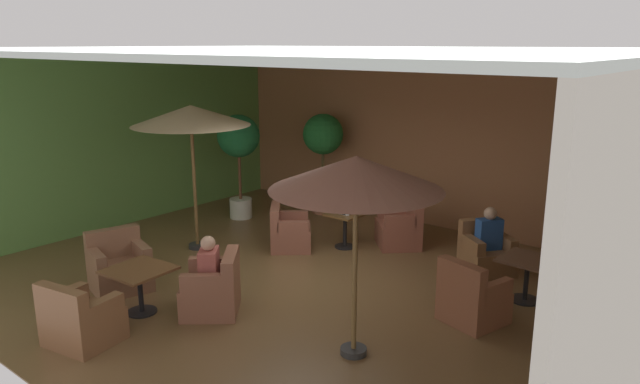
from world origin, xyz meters
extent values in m
cube|color=brown|center=(0.00, 0.00, -0.01)|extent=(9.93, 8.11, 0.02)
cube|color=#A46742|center=(0.00, 4.01, 1.75)|extent=(9.93, 0.08, 3.51)
cube|color=#639B47|center=(-4.93, 0.00, 1.75)|extent=(0.08, 8.11, 3.51)
cube|color=silver|center=(0.00, 0.00, 3.54)|extent=(9.93, 8.11, 0.06)
cylinder|color=black|center=(-0.51, 1.75, 0.01)|extent=(0.38, 0.38, 0.02)
cylinder|color=black|center=(-0.51, 1.75, 0.31)|extent=(0.07, 0.07, 0.61)
cube|color=brown|center=(-0.51, 1.75, 0.63)|extent=(0.61, 0.61, 0.03)
cube|color=brown|center=(0.19, 2.43, 0.22)|extent=(1.08, 1.08, 0.45)
cube|color=brown|center=(0.40, 2.63, 0.69)|extent=(0.67, 0.69, 0.48)
cube|color=brown|center=(0.40, 2.17, 0.56)|extent=(0.50, 0.49, 0.23)
cube|color=brown|center=(-0.07, 2.64, 0.56)|extent=(0.50, 0.49, 0.23)
cube|color=#925440|center=(-1.25, 1.10, 0.21)|extent=(1.06, 1.07, 0.42)
cube|color=#925440|center=(-1.46, 0.92, 0.61)|extent=(0.64, 0.71, 0.38)
cube|color=#925440|center=(-1.44, 1.38, 0.51)|extent=(0.50, 0.46, 0.18)
cube|color=#925440|center=(-1.00, 0.87, 0.51)|extent=(0.50, 0.46, 0.18)
cylinder|color=black|center=(2.92, 1.54, 0.01)|extent=(0.43, 0.43, 0.02)
cylinder|color=black|center=(2.92, 1.54, 0.31)|extent=(0.07, 0.07, 0.61)
cube|color=brown|center=(2.92, 1.54, 0.63)|extent=(0.76, 0.76, 0.03)
cube|color=#8D5D38|center=(2.02, 2.22, 0.20)|extent=(1.01, 1.01, 0.40)
cube|color=#8D5D38|center=(1.80, 2.39, 0.62)|extent=(0.56, 0.67, 0.43)
cube|color=#8D5D38|center=(2.22, 2.43, 0.51)|extent=(0.54, 0.46, 0.21)
cube|color=#8D5D38|center=(1.88, 1.97, 0.51)|extent=(0.54, 0.46, 0.21)
cube|color=brown|center=(2.62, 0.45, 0.21)|extent=(0.88, 0.88, 0.43)
cube|color=brown|center=(2.55, 0.18, 0.66)|extent=(0.73, 0.34, 0.47)
cube|color=brown|center=(2.35, 0.57, 0.54)|extent=(0.26, 0.57, 0.22)
cube|color=brown|center=(2.92, 0.41, 0.54)|extent=(0.26, 0.57, 0.22)
cube|color=brown|center=(4.03, 1.69, 0.20)|extent=(0.81, 0.84, 0.41)
cube|color=brown|center=(4.31, 1.73, 0.59)|extent=(0.26, 0.77, 0.36)
cube|color=brown|center=(4.04, 1.38, 0.50)|extent=(0.57, 0.22, 0.19)
cube|color=brown|center=(3.96, 1.99, 0.50)|extent=(0.57, 0.22, 0.19)
cylinder|color=black|center=(-1.05, -2.22, 0.01)|extent=(0.41, 0.41, 0.02)
cylinder|color=black|center=(-1.05, -2.22, 0.31)|extent=(0.07, 0.07, 0.61)
cube|color=brown|center=(-1.05, -2.22, 0.63)|extent=(0.85, 0.85, 0.03)
cube|color=brown|center=(-0.88, -3.16, 0.21)|extent=(0.91, 0.85, 0.42)
cube|color=brown|center=(-0.83, -3.43, 0.63)|extent=(0.81, 0.30, 0.41)
cube|color=brown|center=(-1.21, -3.18, 0.52)|extent=(0.25, 0.58, 0.20)
cube|color=brown|center=(-0.58, -3.06, 0.52)|extent=(0.25, 0.58, 0.20)
cube|color=brown|center=(-0.33, -1.59, 0.22)|extent=(1.08, 1.08, 0.44)
cube|color=brown|center=(-0.11, -1.40, 0.65)|extent=(0.64, 0.70, 0.41)
cube|color=brown|center=(-0.15, -1.86, 0.56)|extent=(0.53, 0.49, 0.24)
cube|color=brown|center=(-0.57, -1.37, 0.56)|extent=(0.53, 0.49, 0.24)
cube|color=#8A5C41|center=(-1.97, -1.94, 0.22)|extent=(0.94, 0.99, 0.45)
cube|color=#8A5C41|center=(-2.25, -1.86, 0.67)|extent=(0.39, 0.82, 0.45)
cube|color=#8A5C41|center=(-1.84, -1.64, 0.56)|extent=(0.60, 0.31, 0.23)
cube|color=#8A5C41|center=(-2.03, -2.27, 0.56)|extent=(0.60, 0.31, 0.23)
cylinder|color=#2D2D2D|center=(1.89, -1.27, 0.04)|extent=(0.32, 0.32, 0.08)
cylinder|color=brown|center=(1.89, -1.27, 1.19)|extent=(0.06, 0.06, 2.38)
cone|color=#A06351|center=(1.89, -1.27, 2.23)|extent=(1.98, 1.98, 0.39)
cylinder|color=#2D2D2D|center=(-2.56, 0.01, 0.04)|extent=(0.32, 0.32, 0.08)
cylinder|color=brown|center=(-2.56, 0.01, 1.27)|extent=(0.06, 0.06, 2.55)
cone|color=beige|center=(-2.56, 0.01, 2.42)|extent=(2.06, 2.06, 0.35)
cylinder|color=beige|center=(-3.38, 1.87, 0.21)|extent=(0.47, 0.47, 0.42)
cylinder|color=brown|center=(-3.38, 1.87, 0.90)|extent=(0.06, 0.06, 0.97)
sphere|color=#1F6C38|center=(-3.38, 1.87, 1.76)|extent=(0.89, 0.89, 0.89)
cylinder|color=#A66545|center=(3.27, 3.59, 0.18)|extent=(0.39, 0.39, 0.36)
cylinder|color=brown|center=(3.27, 3.59, 0.80)|extent=(0.06, 0.06, 0.87)
sphere|color=#388A4E|center=(3.27, 3.59, 1.54)|extent=(0.73, 0.73, 0.73)
cylinder|color=#A56448|center=(-2.27, 3.29, 0.17)|extent=(0.47, 0.47, 0.34)
cylinder|color=brown|center=(-2.27, 3.29, 0.85)|extent=(0.06, 0.06, 1.03)
sphere|color=#206B2E|center=(-2.27, 3.29, 1.74)|extent=(0.87, 0.87, 0.87)
cube|color=#AA4E44|center=(-0.33, -1.59, 0.68)|extent=(0.44, 0.45, 0.47)
sphere|color=tan|center=(-0.33, -1.59, 1.00)|extent=(0.20, 0.20, 0.20)
cube|color=#264D94|center=(2.02, 2.22, 0.66)|extent=(0.41, 0.44, 0.50)
sphere|color=tan|center=(2.02, 2.22, 1.00)|extent=(0.21, 0.21, 0.21)
cylinder|color=white|center=(-0.41, 1.68, 0.70)|extent=(0.08, 0.08, 0.11)
cube|color=#9EA0A5|center=(-0.57, 1.75, 0.65)|extent=(0.33, 0.25, 0.01)
cube|color=black|center=(-0.58, 1.64, 0.75)|extent=(0.31, 0.04, 0.19)
camera|label=1|loc=(5.69, -6.55, 3.64)|focal=33.47mm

